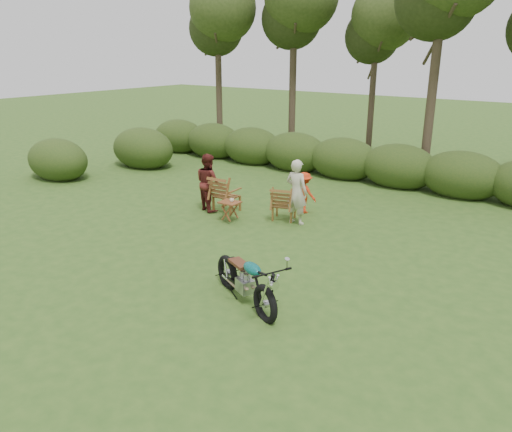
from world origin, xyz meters
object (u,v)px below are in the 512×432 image
Objects in this scene: lawn_chair_right at (284,219)px; side_table at (230,212)px; adult_a at (296,223)px; motorcycle at (245,301)px; cup at (232,200)px; lawn_chair_left at (227,211)px; adult_b at (209,210)px; child at (304,212)px.

side_table reaches higher than lawn_chair_right.
adult_a is at bearing 32.00° from side_table.
side_table is at bearing 34.78° from adult_a.
cup reaches higher than motorcycle.
lawn_chair_left is at bearing 134.54° from side_table.
adult_a is (1.46, 0.91, -0.27)m from side_table.
motorcycle is 17.87× the size of cup.
lawn_chair_right is at bearing -145.49° from adult_b.
lawn_chair_right is at bearing 43.04° from side_table.
motorcycle is 5.49m from adult_b.
lawn_chair_left is at bearing -6.79° from lawn_chair_right.
lawn_chair_left is 2.14m from child.
adult_b reaches higher than lawn_chair_left.
adult_b is at bearing 17.44° from lawn_chair_left.
side_table is at bearing 130.43° from lawn_chair_left.
child is (1.12, 1.78, -0.59)m from cup.
lawn_chair_right is 8.31× the size of cup.
side_table is at bearing 24.81° from lawn_chair_right.
adult_a is at bearing 134.17° from motorcycle.
side_table is 1.23m from adult_b.
motorcycle is 1.74× the size of child.
child is (2.28, 1.37, 0.00)m from adult_b.
child is (-1.80, 5.05, 0.00)m from motorcycle.
motorcycle is 1.90× the size of lawn_chair_left.
side_table is 4.96× the size of cup.
side_table reaches higher than lawn_chair_left.
adult_a is at bearing 114.68° from child.
lawn_chair_right is at bearing 138.74° from motorcycle.
child reaches higher than lawn_chair_left.
side_table is 1.75m from adult_a.
lawn_chair_left is 2.11m from adult_a.
cup is at bearing 25.15° from lawn_chair_right.
lawn_chair_right is 1.50m from cup.
lawn_chair_right is at bearing -172.67° from lawn_chair_left.
cup is at bearing 64.22° from child.
lawn_chair_left is 0.94m from side_table.
adult_a reaches higher than child.
adult_a is 0.95m from child.
lawn_chair_right is 1.46m from side_table.
adult_a is at bearing -176.62° from lawn_chair_left.
lawn_chair_right is 0.81× the size of child.
lawn_chair_left is at bearing 137.88° from cup.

